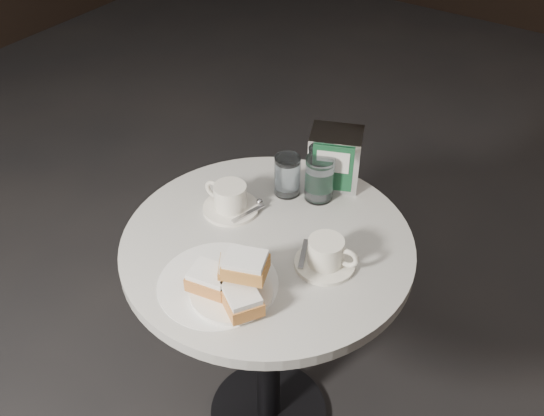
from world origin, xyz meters
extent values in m
plane|color=black|center=(0.00, 0.00, 0.00)|extent=(7.00, 7.00, 0.00)
cylinder|color=black|center=(0.00, 0.00, 0.01)|extent=(0.36, 0.36, 0.03)
cylinder|color=black|center=(0.00, 0.00, 0.36)|extent=(0.07, 0.07, 0.70)
cylinder|color=silver|center=(0.00, 0.00, 0.73)|extent=(0.70, 0.70, 0.03)
cylinder|color=white|center=(-0.01, -0.18, 0.75)|extent=(0.30, 0.30, 0.00)
cylinder|color=white|center=(0.04, -0.19, 0.75)|extent=(0.20, 0.20, 0.01)
cube|color=#C57C3C|center=(-0.01, -0.20, 0.77)|extent=(0.10, 0.09, 0.03)
cube|color=white|center=(-0.01, -0.20, 0.80)|extent=(0.09, 0.08, 0.01)
cube|color=#D58841|center=(0.08, -0.21, 0.77)|extent=(0.11, 0.11, 0.03)
cube|color=white|center=(0.08, -0.21, 0.80)|extent=(0.10, 0.10, 0.01)
cube|color=#BD7F3A|center=(0.04, -0.16, 0.80)|extent=(0.11, 0.11, 0.03)
cube|color=white|center=(0.04, -0.16, 0.83)|extent=(0.10, 0.10, 0.01)
cube|color=#C6843D|center=(0.06, -0.17, 0.83)|extent=(0.11, 0.10, 0.03)
cube|color=white|center=(0.06, -0.17, 0.85)|extent=(0.10, 0.09, 0.01)
cylinder|color=white|center=(-0.14, 0.04, 0.75)|extent=(0.14, 0.14, 0.01)
cylinder|color=white|center=(-0.14, 0.04, 0.79)|extent=(0.08, 0.08, 0.06)
cylinder|color=#956751|center=(-0.14, 0.04, 0.81)|extent=(0.08, 0.08, 0.00)
torus|color=beige|center=(-0.19, 0.04, 0.79)|extent=(0.05, 0.01, 0.05)
cube|color=silver|center=(-0.09, 0.04, 0.76)|extent=(0.04, 0.10, 0.00)
sphere|color=#ADADB1|center=(-0.09, 0.09, 0.76)|extent=(0.02, 0.02, 0.02)
cylinder|color=white|center=(0.16, 0.01, 0.75)|extent=(0.16, 0.16, 0.01)
cylinder|color=white|center=(0.16, 0.01, 0.79)|extent=(0.09, 0.09, 0.06)
cylinder|color=#845D48|center=(0.16, 0.01, 0.81)|extent=(0.09, 0.09, 0.00)
torus|color=white|center=(0.21, 0.01, 0.79)|extent=(0.05, 0.02, 0.05)
cube|color=#B4B4B9|center=(0.10, 0.00, 0.76)|extent=(0.05, 0.09, 0.00)
sphere|color=silver|center=(0.10, 0.04, 0.76)|extent=(0.02, 0.02, 0.02)
cylinder|color=silver|center=(-0.06, 0.18, 0.80)|extent=(0.07, 0.07, 0.11)
cylinder|color=white|center=(-0.06, 0.18, 0.80)|extent=(0.06, 0.06, 0.09)
cylinder|color=silver|center=(0.02, 0.21, 0.81)|extent=(0.08, 0.08, 0.12)
cylinder|color=silver|center=(0.02, 0.21, 0.80)|extent=(0.07, 0.07, 0.10)
cube|color=white|center=(0.01, 0.29, 0.82)|extent=(0.16, 0.15, 0.15)
cube|color=#17502E|center=(0.04, 0.24, 0.83)|extent=(0.10, 0.04, 0.13)
cube|color=white|center=(0.04, 0.24, 0.85)|extent=(0.08, 0.03, 0.06)
camera|label=1|loc=(0.61, -0.88, 1.72)|focal=40.00mm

